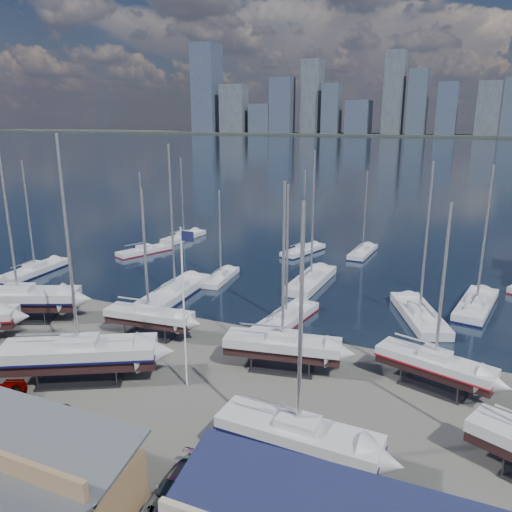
% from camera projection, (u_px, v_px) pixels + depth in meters
% --- Properties ---
extents(ground, '(1400.00, 1400.00, 0.00)m').
position_uv_depth(ground, '(176.00, 372.00, 38.33)').
color(ground, '#605E59').
rests_on(ground, ground).
extents(water, '(1400.00, 600.00, 0.40)m').
position_uv_depth(water, '(444.00, 150.00, 312.33)').
color(water, '#1A2A3D').
rests_on(water, ground).
extents(far_shore, '(1400.00, 80.00, 2.20)m').
position_uv_depth(far_shore, '(460.00, 136.00, 541.77)').
color(far_shore, '#2D332D').
rests_on(far_shore, ground).
extents(skyline, '(639.14, 43.80, 107.69)m').
position_uv_depth(skyline, '(455.00, 99.00, 529.17)').
color(skyline, '#475166').
rests_on(skyline, far_shore).
extents(sailboat_cradle_0, '(11.54, 7.48, 18.00)m').
position_uv_depth(sailboat_cradle_0, '(19.00, 298.00, 47.67)').
color(sailboat_cradle_0, '#2D2D33').
rests_on(sailboat_cradle_0, ground).
extents(sailboat_cradle_2, '(8.13, 2.92, 13.23)m').
position_uv_depth(sailboat_cradle_2, '(149.00, 316.00, 44.05)').
color(sailboat_cradle_2, '#2D2D33').
rests_on(sailboat_cradle_2, ground).
extents(sailboat_cradle_3, '(11.28, 8.12, 17.88)m').
position_uv_depth(sailboat_cradle_3, '(79.00, 354.00, 36.46)').
color(sailboat_cradle_3, '#2D2D33').
rests_on(sailboat_cradle_3, ground).
extents(sailboat_cradle_4, '(9.16, 3.99, 14.59)m').
position_uv_depth(sailboat_cradle_4, '(282.00, 346.00, 38.15)').
color(sailboat_cradle_4, '#2D2D33').
rests_on(sailboat_cradle_4, ground).
extents(sailboat_cradle_5, '(9.32, 2.96, 14.99)m').
position_uv_depth(sailboat_cradle_5, '(298.00, 436.00, 27.27)').
color(sailboat_cradle_5, '#2D2D33').
rests_on(sailboat_cradle_5, ground).
extents(sailboat_cradle_6, '(8.57, 4.62, 13.55)m').
position_uv_depth(sailboat_cradle_6, '(434.00, 364.00, 35.40)').
color(sailboat_cradle_6, '#2D2D33').
rests_on(sailboat_cradle_6, ground).
extents(sailboat_moored_0, '(3.40, 9.98, 14.69)m').
position_uv_depth(sailboat_moored_0, '(35.00, 271.00, 62.43)').
color(sailboat_moored_0, black).
rests_on(sailboat_moored_0, water).
extents(sailboat_moored_1, '(5.26, 8.41, 12.20)m').
position_uv_depth(sailboat_moored_1, '(144.00, 251.00, 71.83)').
color(sailboat_moored_1, black).
rests_on(sailboat_moored_1, water).
extents(sailboat_moored_2, '(3.22, 9.18, 13.60)m').
position_uv_depth(sailboat_moored_2, '(184.00, 238.00, 80.13)').
color(sailboat_moored_2, black).
rests_on(sailboat_moored_2, water).
extents(sailboat_moored_3, '(3.90, 11.61, 17.09)m').
position_uv_depth(sailboat_moored_3, '(175.00, 294.00, 54.49)').
color(sailboat_moored_3, black).
rests_on(sailboat_moored_3, water).
extents(sailboat_moored_4, '(2.90, 7.72, 11.38)m').
position_uv_depth(sailboat_moored_4, '(221.00, 278.00, 59.85)').
color(sailboat_moored_4, black).
rests_on(sailboat_moored_4, water).
extents(sailboat_moored_5, '(4.60, 8.70, 12.52)m').
position_uv_depth(sailboat_moored_5, '(303.00, 251.00, 71.99)').
color(sailboat_moored_5, black).
rests_on(sailboat_moored_5, water).
extents(sailboat_moored_6, '(3.89, 9.50, 13.79)m').
position_uv_depth(sailboat_moored_6, '(286.00, 320.00, 47.37)').
color(sailboat_moored_6, black).
rests_on(sailboat_moored_6, water).
extents(sailboat_moored_7, '(3.28, 10.82, 16.22)m').
position_uv_depth(sailboat_moored_7, '(311.00, 282.00, 58.32)').
color(sailboat_moored_7, black).
rests_on(sailboat_moored_7, water).
extents(sailboat_moored_8, '(2.80, 8.45, 12.46)m').
position_uv_depth(sailboat_moored_8, '(363.00, 253.00, 71.13)').
color(sailboat_moored_8, black).
rests_on(sailboat_moored_8, water).
extents(sailboat_moored_9, '(6.83, 10.81, 15.86)m').
position_uv_depth(sailboat_moored_9, '(419.00, 317.00, 48.12)').
color(sailboat_moored_9, black).
rests_on(sailboat_moored_9, water).
extents(sailboat_moored_10, '(4.46, 10.55, 15.29)m').
position_uv_depth(sailboat_moored_10, '(476.00, 307.00, 50.76)').
color(sailboat_moored_10, black).
rests_on(sailboat_moored_10, water).
extents(car_a, '(3.65, 5.04, 1.59)m').
position_uv_depth(car_a, '(0.00, 401.00, 32.87)').
color(car_a, gray).
rests_on(car_a, ground).
extents(car_b, '(4.12, 1.97, 1.30)m').
position_uv_depth(car_b, '(52.00, 422.00, 30.85)').
color(car_b, gray).
rests_on(car_b, ground).
extents(car_c, '(4.63, 6.43, 1.63)m').
position_uv_depth(car_c, '(29.00, 433.00, 29.51)').
color(car_c, gray).
rests_on(car_c, ground).
extents(car_d, '(2.20, 4.87, 1.38)m').
position_uv_depth(car_d, '(178.00, 489.00, 25.23)').
color(car_d, gray).
rests_on(car_d, ground).
extents(flagpole, '(1.04, 0.12, 11.78)m').
position_uv_depth(flagpole, '(184.00, 298.00, 34.57)').
color(flagpole, white).
rests_on(flagpole, ground).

